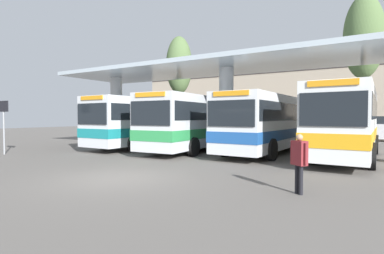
{
  "coord_description": "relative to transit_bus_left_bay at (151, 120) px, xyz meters",
  "views": [
    {
      "loc": [
        7.31,
        -7.43,
        2.07
      ],
      "look_at": [
        0.0,
        4.79,
        1.6
      ],
      "focal_mm": 28.0,
      "sensor_mm": 36.0,
      "label": 1
    }
  ],
  "objects": [
    {
      "name": "ground_plane",
      "position": [
        5.97,
        -9.16,
        -1.84
      ],
      "size": [
        100.0,
        100.0,
        0.0
      ],
      "primitive_type": "plane",
      "color": "#605B56"
    },
    {
      "name": "townhouse_backdrop",
      "position": [
        5.97,
        18.08,
        3.65
      ],
      "size": [
        40.0,
        0.58,
        9.41
      ],
      "color": "tan",
      "rests_on": "ground_plane"
    },
    {
      "name": "station_canopy",
      "position": [
        5.97,
        -0.44,
        2.63
      ],
      "size": [
        22.74,
        6.13,
        5.2
      ],
      "color": "silver",
      "rests_on": "ground_plane"
    },
    {
      "name": "transit_bus_left_bay",
      "position": [
        0.0,
        0.0,
        0.0
      ],
      "size": [
        3.04,
        10.32,
        3.29
      ],
      "rotation": [
        0.0,
        0.0,
        3.12
      ],
      "color": "silver",
      "rests_on": "ground_plane"
    },
    {
      "name": "transit_bus_center_bay",
      "position": [
        3.88,
        0.3,
        0.01
      ],
      "size": [
        3.06,
        11.12,
        3.31
      ],
      "rotation": [
        0.0,
        0.0,
        3.18
      ],
      "color": "silver",
      "rests_on": "ground_plane"
    },
    {
      "name": "transit_bus_right_bay",
      "position": [
        8.15,
        0.64,
        -0.01
      ],
      "size": [
        3.01,
        10.18,
        3.26
      ],
      "rotation": [
        0.0,
        0.0,
        3.1
      ],
      "color": "silver",
      "rests_on": "ground_plane"
    },
    {
      "name": "transit_bus_far_right_bay",
      "position": [
        12.23,
        0.2,
        0.08
      ],
      "size": [
        2.92,
        10.21,
        3.43
      ],
      "rotation": [
        0.0,
        0.0,
        3.11
      ],
      "color": "white",
      "rests_on": "ground_plane"
    },
    {
      "name": "info_sign_platform",
      "position": [
        -4.16,
        -7.75,
        0.28
      ],
      "size": [
        0.9,
        0.09,
        2.97
      ],
      "color": "gray",
      "rests_on": "ground_plane"
    },
    {
      "name": "pedestrian_waiting",
      "position": [
        11.65,
        -8.27,
        -0.85
      ],
      "size": [
        0.52,
        0.45,
        1.62
      ],
      "rotation": [
        0.0,
        0.0,
        -0.67
      ],
      "color": "black",
      "rests_on": "ground_plane"
    },
    {
      "name": "poplar_tree_behind_left",
      "position": [
        12.78,
        7.09,
        5.65
      ],
      "size": [
        2.59,
        2.59,
        10.41
      ],
      "color": "brown",
      "rests_on": "ground_plane"
    },
    {
      "name": "poplar_tree_behind_right",
      "position": [
        -1.93,
        6.53,
        4.9
      ],
      "size": [
        2.39,
        2.39,
        9.47
      ],
      "color": "brown",
      "rests_on": "ground_plane"
    }
  ]
}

